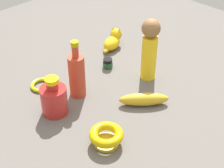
# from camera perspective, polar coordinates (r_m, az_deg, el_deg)

# --- Properties ---
(ground) EXTENTS (2.00, 2.00, 0.00)m
(ground) POSITION_cam_1_polar(r_m,az_deg,el_deg) (1.29, 0.00, -2.19)
(ground) COLOR #5B5651
(banana) EXTENTS (0.17, 0.16, 0.05)m
(banana) POSITION_cam_1_polar(r_m,az_deg,el_deg) (1.24, 5.34, -2.56)
(banana) COLOR gold
(banana) RESTS_ON ground
(bottle_tall) EXTENTS (0.06, 0.06, 0.23)m
(bottle_tall) POSITION_cam_1_polar(r_m,az_deg,el_deg) (1.26, -5.89, 1.56)
(bottle_tall) COLOR #B63A24
(bottle_tall) RESTS_ON ground
(nail_polish_jar) EXTENTS (0.04, 0.04, 0.04)m
(nail_polish_jar) POSITION_cam_1_polar(r_m,az_deg,el_deg) (1.44, -0.72, 3.49)
(nail_polish_jar) COLOR #234D29
(nail_polish_jar) RESTS_ON ground
(bowl) EXTENTS (0.11, 0.11, 0.05)m
(bowl) POSITION_cam_1_polar(r_m,az_deg,el_deg) (1.09, -0.96, -8.66)
(bowl) COLOR gold
(bowl) RESTS_ON ground
(person_figure_adult) EXTENTS (0.07, 0.07, 0.26)m
(person_figure_adult) POSITION_cam_1_polar(r_m,az_deg,el_deg) (1.33, 6.31, 6.09)
(person_figure_adult) COLOR yellow
(person_figure_adult) RESTS_ON ground
(cat_figurine) EXTENTS (0.14, 0.09, 0.09)m
(cat_figurine) POSITION_cam_1_polar(r_m,az_deg,el_deg) (1.58, 0.18, 7.32)
(cat_figurine) COLOR gold
(cat_figurine) RESTS_ON ground
(bangle) EXTENTS (0.09, 0.09, 0.01)m
(bangle) POSITION_cam_1_polar(r_m,az_deg,el_deg) (1.36, -11.58, -0.18)
(bangle) COLOR gold
(bangle) RESTS_ON ground
(bottle_short) EXTENTS (0.09, 0.09, 0.15)m
(bottle_short) POSITION_cam_1_polar(r_m,az_deg,el_deg) (1.20, -9.68, -2.50)
(bottle_short) COLOR #B12723
(bottle_short) RESTS_ON ground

